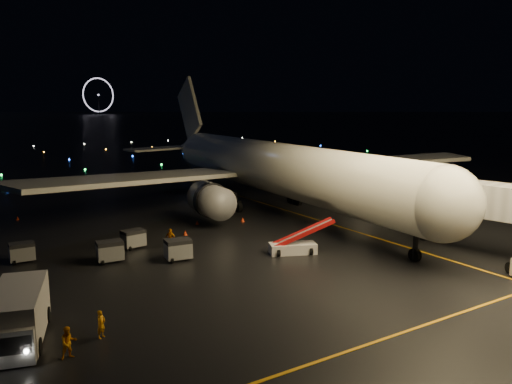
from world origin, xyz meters
TOP-DOWN VIEW (x-y plane):
  - lane_centre at (12.00, 15.00)m, footprint 0.25×80.00m
  - lane_cross at (-5.00, -10.00)m, footprint 60.00×0.25m
  - airliner at (10.90, 27.15)m, footprint 68.03×64.99m
  - belt_loader at (1.52, 6.66)m, footprint 6.41×3.92m
  - service_truck at (-21.99, 1.24)m, footprint 4.73×8.74m
  - crew_a at (-17.95, -1.12)m, footprint 0.73×0.68m
  - crew_b at (-20.07, -2.64)m, footprint 0.93×0.75m
  - crew_c at (-7.36, 14.26)m, footprint 1.05×1.16m
  - safety_cone_0 at (3.96, 19.97)m, footprint 0.52×0.52m
  - safety_cone_1 at (-1.17, 21.49)m, footprint 0.57×0.57m
  - safety_cone_2 at (-4.23, 17.89)m, footprint 0.60×0.60m
  - safety_cone_3 at (-18.30, 34.76)m, footprint 0.54×0.54m
  - ferris_wheel at (170.00, 720.00)m, footprint 49.33×16.80m
  - taxiway_lights at (0.00, 106.00)m, footprint 164.00×92.00m
  - baggage_cart_0 at (-8.23, 10.34)m, footprint 2.34×1.75m
  - baggage_cart_1 at (-10.35, 16.15)m, footprint 2.26×1.75m
  - baggage_cart_2 at (-13.45, 12.99)m, footprint 2.31×1.71m
  - baggage_cart_3 at (-19.95, 16.99)m, footprint 2.01×1.42m

SIDE VIEW (x-z plane):
  - lane_centre at x=12.00m, z-range 0.00..0.02m
  - lane_cross at x=-5.00m, z-range 0.00..0.02m
  - taxiway_lights at x=0.00m, z-range 0.00..0.36m
  - safety_cone_3 at x=-18.30m, z-range 0.00..0.47m
  - safety_cone_1 at x=-1.17m, z-range 0.00..0.52m
  - safety_cone_0 at x=3.96m, z-range 0.00..0.52m
  - safety_cone_2 at x=-4.23m, z-range 0.00..0.53m
  - crew_a at x=-17.95m, z-range 0.00..1.68m
  - baggage_cart_3 at x=-19.95m, z-range 0.00..1.70m
  - baggage_cart_1 at x=-10.35m, z-range 0.00..1.74m
  - crew_b at x=-20.07m, z-range 0.00..1.80m
  - baggage_cart_2 at x=-13.45m, z-range 0.00..1.85m
  - baggage_cart_0 at x=-8.23m, z-range 0.00..1.87m
  - crew_c at x=-7.36m, z-range 0.00..1.90m
  - belt_loader at x=1.52m, z-range 0.00..3.02m
  - service_truck at x=-21.99m, z-range 0.00..3.07m
  - airliner at x=10.90m, z-range 0.00..18.29m
  - ferris_wheel at x=170.00m, z-range 0.00..52.00m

